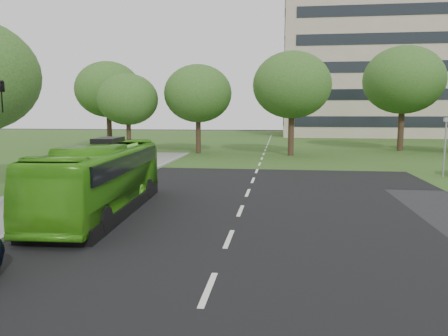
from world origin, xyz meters
name	(u,v)px	position (x,y,z in m)	size (l,w,h in m)	color
ground	(235,223)	(0.00, 0.00, 0.00)	(160.00, 160.00, 0.00)	black
street_surfaces	(258,157)	(-0.38, 22.75, 0.03)	(120.00, 120.00, 0.15)	black
office_building	(406,60)	(21.96, 61.96, 12.50)	(40.10, 20.10, 25.00)	tan
tree_park_a	(128,99)	(-12.89, 24.93, 5.16)	(5.72, 5.72, 7.60)	black
tree_park_b	(198,94)	(-6.31, 26.04, 5.71)	(6.46, 6.46, 8.47)	black
tree_park_c	(292,85)	(2.51, 25.03, 6.39)	(7.09, 7.09, 9.42)	black
tree_park_d	(403,80)	(13.73, 31.17, 7.16)	(7.99, 7.99, 10.57)	black
tree_park_f	(108,90)	(-16.87, 30.00, 6.35)	(7.00, 7.00, 9.34)	black
bus	(101,179)	(-5.50, 1.01, 1.39)	(2.33, 9.95, 2.77)	#429D17
camera_pole	(445,139)	(11.58, 12.78, 2.38)	(0.34, 0.31, 3.68)	gray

